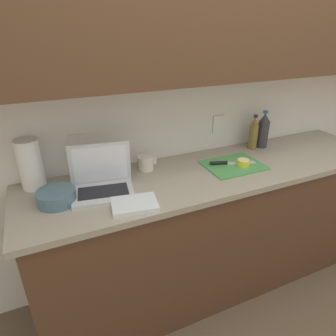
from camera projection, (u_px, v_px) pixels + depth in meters
name	position (u px, v px, depth m)	size (l,w,h in m)	color
ground_plane	(210.00, 278.00, 2.24)	(12.00, 12.00, 0.00)	brown
wall_back	(206.00, 53.00, 1.74)	(5.20, 0.38, 2.60)	white
counter_unit	(217.00, 226.00, 2.04)	(2.37, 0.60, 0.91)	brown
laptop	(102.00, 181.00, 1.57)	(0.35, 0.28, 0.25)	silver
cutting_board	(233.00, 165.00, 1.88)	(0.36, 0.28, 0.01)	#4C9E51
knife	(225.00, 163.00, 1.88)	(0.29, 0.11, 0.02)	silver
lemon_half_cut	(243.00, 163.00, 1.85)	(0.08, 0.08, 0.04)	yellow
bottle_green_soda	(263.00, 131.00, 2.12)	(0.08, 0.08, 0.26)	#333338
bottle_oil_tall	(254.00, 134.00, 2.09)	(0.06, 0.06, 0.25)	olive
measuring_cup	(146.00, 163.00, 1.82)	(0.12, 0.10, 0.09)	silver
bowl_white	(56.00, 196.00, 1.48)	(0.19, 0.19, 0.07)	slate
paper_towel_roll	(30.00, 164.00, 1.58)	(0.12, 0.12, 0.27)	white
dish_towel	(135.00, 204.00, 1.46)	(0.22, 0.16, 0.02)	white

